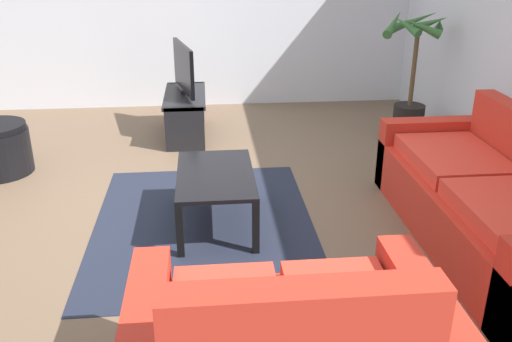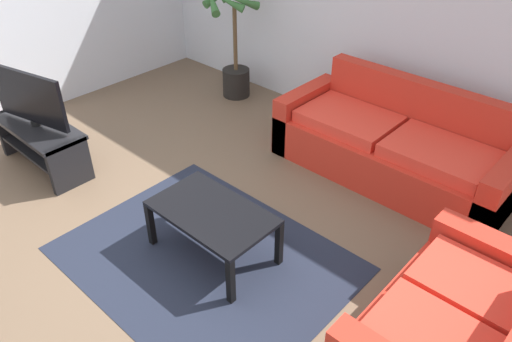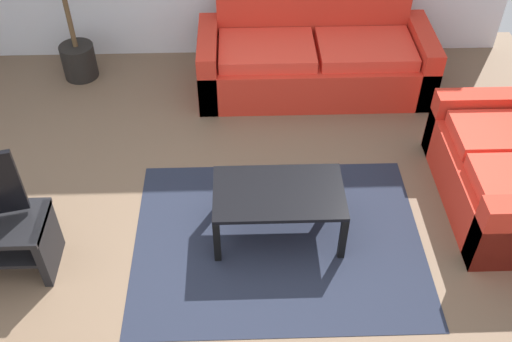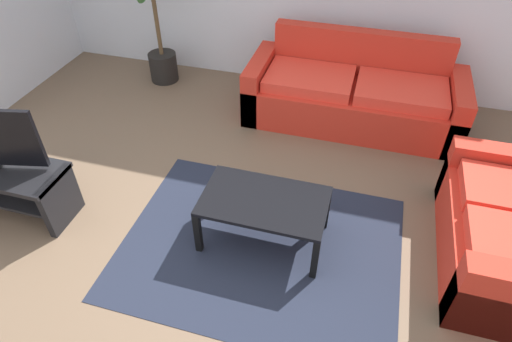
% 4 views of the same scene
% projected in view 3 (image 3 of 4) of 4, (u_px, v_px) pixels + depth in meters
% --- Properties ---
extents(ground_plane, '(6.60, 6.60, 0.00)m').
position_uv_depth(ground_plane, '(222.00, 266.00, 4.36)').
color(ground_plane, brown).
extents(couch_main, '(2.27, 0.90, 0.90)m').
position_uv_depth(couch_main, '(314.00, 61.00, 5.85)').
color(couch_main, red).
rests_on(couch_main, ground).
extents(couch_loveseat, '(0.90, 1.44, 0.90)m').
position_uv_depth(couch_loveseat, '(510.00, 174.00, 4.66)').
color(couch_loveseat, red).
rests_on(couch_loveseat, ground).
extents(coffee_table, '(0.97, 0.58, 0.43)m').
position_uv_depth(coffee_table, '(279.00, 197.00, 4.36)').
color(coffee_table, black).
rests_on(coffee_table, ground).
extents(area_rug, '(2.20, 1.70, 0.01)m').
position_uv_depth(area_rug, '(278.00, 240.00, 4.54)').
color(area_rug, '#1E2333').
rests_on(area_rug, ground).
extents(potted_palm, '(0.68, 0.73, 1.38)m').
position_uv_depth(potted_palm, '(69.00, 25.00, 5.79)').
color(potted_palm, black).
rests_on(potted_palm, ground).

